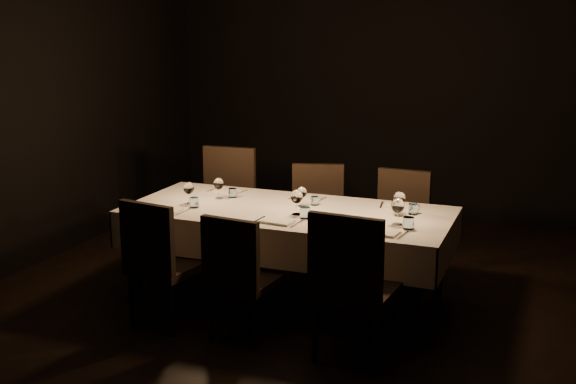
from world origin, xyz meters
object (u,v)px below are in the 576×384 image
at_px(chair_near_center, 239,272).
at_px(chair_near_right, 352,281).
at_px(chair_far_left, 225,201).
at_px(chair_far_center, 317,214).
at_px(chair_near_left, 159,258).
at_px(chair_far_right, 400,221).
at_px(dining_table, 288,219).

distance_m(chair_near_center, chair_near_right, 0.83).
height_order(chair_far_left, chair_far_center, chair_far_left).
xyz_separation_m(chair_near_left, chair_far_left, (-0.21, 1.52, 0.05)).
bearing_deg(chair_near_center, chair_near_left, 5.79).
height_order(chair_near_left, chair_far_right, chair_near_left).
relative_size(dining_table, chair_near_center, 2.77).
relative_size(chair_near_left, chair_near_right, 0.93).
distance_m(chair_near_right, chair_far_right, 1.65).
relative_size(chair_near_center, chair_far_center, 0.95).
bearing_deg(chair_near_right, chair_far_center, -58.89).
xyz_separation_m(dining_table, chair_near_left, (-0.70, -0.78, -0.16)).
xyz_separation_m(chair_near_right, chair_far_left, (-1.67, 1.57, 0.01)).
relative_size(chair_near_center, chair_far_left, 0.86).
bearing_deg(chair_far_left, chair_near_center, -64.53).
distance_m(dining_table, chair_near_center, 0.81).
xyz_separation_m(chair_far_left, chair_far_right, (1.62, 0.08, -0.05)).
relative_size(dining_table, chair_far_left, 2.39).
bearing_deg(chair_far_right, chair_far_left, -174.65).
bearing_deg(chair_far_right, chair_near_right, -85.56).
relative_size(chair_far_left, chair_far_center, 1.11).
bearing_deg(chair_far_center, chair_near_right, -80.31).
bearing_deg(chair_far_right, dining_table, -128.53).
bearing_deg(chair_far_left, chair_near_right, -46.83).
xyz_separation_m(chair_near_center, chair_near_right, (0.83, -0.05, 0.06)).
height_order(chair_far_left, chair_far_right, chair_far_left).
xyz_separation_m(dining_table, chair_near_right, (0.76, -0.84, -0.13)).
height_order(chair_near_center, chair_near_right, chair_near_right).
bearing_deg(chair_near_center, dining_table, -88.06).
bearing_deg(chair_far_center, chair_far_left, 166.38).
bearing_deg(chair_near_left, chair_near_center, -171.42).
relative_size(chair_near_center, chair_far_right, 0.96).
xyz_separation_m(chair_near_right, chair_far_right, (-0.05, 1.65, -0.04)).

